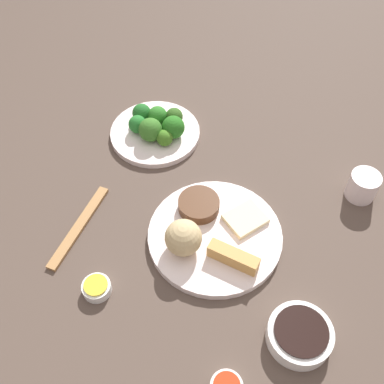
{
  "coord_description": "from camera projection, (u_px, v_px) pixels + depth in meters",
  "views": [
    {
      "loc": [
        -0.39,
        -0.28,
        0.8
      ],
      "look_at": [
        0.06,
        0.07,
        0.06
      ],
      "focal_mm": 42.96,
      "sensor_mm": 36.0,
      "label": 1
    }
  ],
  "objects": [
    {
      "name": "soy_sauce_bowl",
      "position": [
        299.0,
        335.0,
        0.77
      ],
      "size": [
        0.11,
        0.11,
        0.03
      ],
      "primitive_type": "cylinder",
      "color": "white",
      "rests_on": "tabletop"
    },
    {
      "name": "broccoli_floret_1",
      "position": [
        142.0,
        113.0,
        1.08
      ],
      "size": [
        0.04,
        0.04,
        0.04
      ],
      "primitive_type": "sphere",
      "color": "#1F6223",
      "rests_on": "broccoli_plate"
    },
    {
      "name": "chopsticks_pair",
      "position": [
        79.0,
        226.0,
        0.92
      ],
      "size": [
        0.21,
        0.08,
        0.01
      ],
      "primitive_type": "cube",
      "rotation": [
        0.0,
        0.0,
        0.27
      ],
      "color": "#AD7D4A",
      "rests_on": "tabletop"
    },
    {
      "name": "spring_roll",
      "position": [
        233.0,
        257.0,
        0.85
      ],
      "size": [
        0.04,
        0.1,
        0.03
      ],
      "primitive_type": "cube",
      "rotation": [
        0.0,
        0.0,
        1.75
      ],
      "color": "tan",
      "rests_on": "main_plate"
    },
    {
      "name": "broccoli_floret_3",
      "position": [
        138.0,
        124.0,
        1.06
      ],
      "size": [
        0.04,
        0.04,
        0.04
      ],
      "primitive_type": "sphere",
      "color": "#24722A",
      "rests_on": "broccoli_plate"
    },
    {
      "name": "broccoli_floret_0",
      "position": [
        158.0,
        116.0,
        1.07
      ],
      "size": [
        0.05,
        0.05,
        0.05
      ],
      "primitive_type": "sphere",
      "color": "#2B7324",
      "rests_on": "broccoli_plate"
    },
    {
      "name": "broccoli_plate",
      "position": [
        155.0,
        133.0,
        1.08
      ],
      "size": [
        0.21,
        0.21,
        0.01
      ],
      "primitive_type": "cylinder",
      "color": "white",
      "rests_on": "tabletop"
    },
    {
      "name": "main_plate",
      "position": [
        215.0,
        236.0,
        0.9
      ],
      "size": [
        0.26,
        0.26,
        0.02
      ],
      "primitive_type": "cylinder",
      "color": "white",
      "rests_on": "tabletop"
    },
    {
      "name": "broccoli_floret_4",
      "position": [
        173.0,
        127.0,
        1.04
      ],
      "size": [
        0.05,
        0.05,
        0.05
      ],
      "primitive_type": "sphere",
      "color": "#256B1D",
      "rests_on": "broccoli_plate"
    },
    {
      "name": "crab_rangoon_wonton",
      "position": [
        245.0,
        219.0,
        0.91
      ],
      "size": [
        0.09,
        0.08,
        0.01
      ],
      "primitive_type": "cube",
      "rotation": [
        0.0,
        0.0,
        -0.32
      ],
      "color": "beige",
      "rests_on": "main_plate"
    },
    {
      "name": "broccoli_floret_2",
      "position": [
        150.0,
        130.0,
        1.04
      ],
      "size": [
        0.05,
        0.05,
        0.05
      ],
      "primitive_type": "sphere",
      "color": "#367025",
      "rests_on": "broccoli_plate"
    },
    {
      "name": "rice_scoop",
      "position": [
        183.0,
        238.0,
        0.85
      ],
      "size": [
        0.07,
        0.07,
        0.07
      ],
      "primitive_type": "sphere",
      "color": "tan",
      "rests_on": "main_plate"
    },
    {
      "name": "stir_fry_heap",
      "position": [
        199.0,
        205.0,
        0.93
      ],
      "size": [
        0.08,
        0.08,
        0.02
      ],
      "primitive_type": "cylinder",
      "color": "#4E2E1A",
      "rests_on": "main_plate"
    },
    {
      "name": "sauce_ramekin_hot_mustard_liquid",
      "position": [
        96.0,
        285.0,
        0.82
      ],
      "size": [
        0.04,
        0.04,
        0.0
      ],
      "primitive_type": "cylinder",
      "color": "yellow",
      "rests_on": "sauce_ramekin_hot_mustard"
    },
    {
      "name": "sauce_ramekin_hot_mustard",
      "position": [
        97.0,
        288.0,
        0.83
      ],
      "size": [
        0.05,
        0.05,
        0.02
      ],
      "primitive_type": "cylinder",
      "color": "white",
      "rests_on": "tabletop"
    },
    {
      "name": "teacup",
      "position": [
        363.0,
        186.0,
        0.95
      ],
      "size": [
        0.06,
        0.06,
        0.06
      ],
      "primitive_type": "cylinder",
      "color": "white",
      "rests_on": "tabletop"
    },
    {
      "name": "soy_sauce_bowl_liquid",
      "position": [
        301.0,
        331.0,
        0.76
      ],
      "size": [
        0.09,
        0.09,
        0.0
      ],
      "primitive_type": "cylinder",
      "color": "black",
      "rests_on": "soy_sauce_bowl"
    },
    {
      "name": "tabletop",
      "position": [
        201.0,
        243.0,
        0.91
      ],
      "size": [
        2.2,
        2.2,
        0.02
      ],
      "primitive_type": "cube",
      "color": "#4F4036",
      "rests_on": "ground"
    },
    {
      "name": "broccoli_floret_5",
      "position": [
        165.0,
        138.0,
        1.03
      ],
      "size": [
        0.04,
        0.04,
        0.04
      ],
      "primitive_type": "sphere",
      "color": "#3C711E",
      "rests_on": "broccoli_plate"
    },
    {
      "name": "broccoli_floret_6",
      "position": [
        174.0,
        117.0,
        1.07
      ],
      "size": [
        0.04,
        0.04,
        0.04
      ],
      "primitive_type": "sphere",
      "color": "#305B1E",
      "rests_on": "broccoli_plate"
    }
  ]
}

